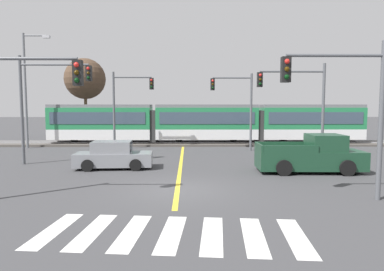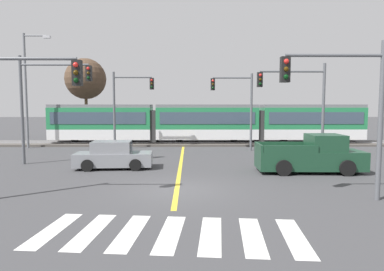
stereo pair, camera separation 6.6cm
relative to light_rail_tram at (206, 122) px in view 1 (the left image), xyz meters
The scene contains 23 objects.
ground_plane 17.34m from the light_rail_tram, 96.97° to the right, with size 200.00×200.00×0.00m, color #3D3D3F.
track_bed 2.86m from the light_rail_tram, behind, with size 120.00×4.00×0.18m, color #4C4742.
rail_near 2.86m from the light_rail_tram, 161.14° to the right, with size 120.00×0.08×0.10m, color #939399.
rail_far 2.86m from the light_rail_tram, 160.84° to the left, with size 120.00×0.08×0.10m, color #939399.
light_rail_tram is the anchor object (origin of this frame).
crosswalk_stripe_0 22.42m from the light_rail_tram, 103.94° to the right, with size 0.56×2.80×0.01m, color silver.
crosswalk_stripe_1 22.28m from the light_rail_tram, 101.13° to the right, with size 0.56×2.80×0.01m, color silver.
crosswalk_stripe_2 22.19m from the light_rail_tram, 98.29° to the right, with size 0.56×2.80×0.01m, color silver.
crosswalk_stripe_3 22.16m from the light_rail_tram, 95.44° to the right, with size 0.56×2.80×0.01m, color silver.
crosswalk_stripe_4 22.18m from the light_rail_tram, 92.58° to the right, with size 0.56×2.80×0.01m, color silver.
crosswalk_stripe_5 22.25m from the light_rail_tram, 89.74° to the right, with size 0.56×2.80×0.01m, color silver.
crosswalk_stripe_6 22.38m from the light_rail_tram, 86.92° to the right, with size 0.56×2.80×0.01m, color silver.
lane_centre_line 11.36m from the light_rail_tram, 100.78° to the right, with size 0.20×17.97×0.01m, color gold.
sedan_crossing 13.50m from the light_rail_tram, 115.50° to the right, with size 4.30×2.11×1.52m.
pickup_truck 14.21m from the light_rail_tram, 70.08° to the right, with size 5.44×2.33×1.98m.
traffic_light_mid_right 11.21m from the light_rail_tram, 60.95° to the right, with size 4.25×0.38×6.10m.
traffic_light_far_left 7.76m from the light_rail_tram, 149.53° to the right, with size 3.25×0.38×6.15m.
traffic_light_mid_left 14.83m from the light_rail_tram, 133.26° to the right, with size 4.25×0.38×6.39m.
traffic_light_near_left 20.25m from the light_rail_tram, 112.55° to the right, with size 3.75×0.38×5.51m.
traffic_light_far_right 5.29m from the light_rail_tram, 63.98° to the right, with size 3.25×0.38×5.97m.
traffic_light_near_right 19.21m from the light_rail_tram, 77.77° to the right, with size 3.75×0.38×5.77m.
street_lamp_west 15.35m from the light_rail_tram, 169.75° to the right, with size 2.25×0.28×9.34m.
bare_tree_far_west 14.29m from the light_rail_tram, 156.48° to the left, with size 4.26×4.26×8.48m.
Camera 1 is at (0.46, -13.88, 3.42)m, focal length 32.00 mm.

